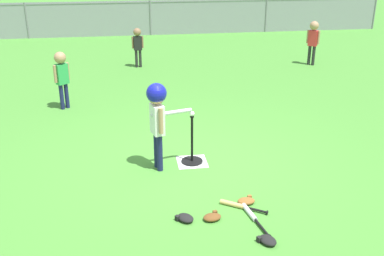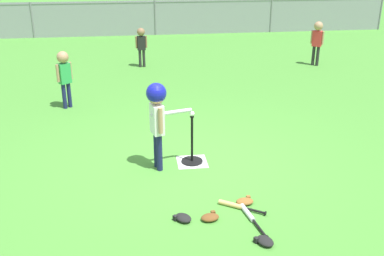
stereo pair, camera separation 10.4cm
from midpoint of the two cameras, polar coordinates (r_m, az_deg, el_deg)
The scene contains 15 objects.
ground_plane at distance 6.89m, azimuth -0.55°, elevation -4.62°, with size 60.00×60.00×0.00m, color #478C33.
home_plate at distance 6.99m, azimuth -0.43°, elevation -4.14°, with size 0.44×0.44×0.01m, color white.
batting_tee at distance 6.94m, azimuth -0.43°, elevation -3.27°, with size 0.32×0.32×0.73m.
baseball_on_tee at distance 6.68m, azimuth -0.45°, elevation 1.76°, with size 0.07×0.07×0.07m, color white.
batter_child at distance 6.46m, azimuth -4.72°, elevation 2.33°, with size 0.64×0.36×1.29m.
fielder_near_left at distance 9.27m, azimuth -15.96°, elevation 6.53°, with size 0.27×0.24×1.12m.
fielder_near_right at distance 12.02m, azimuth -6.91°, elevation 10.36°, with size 0.30×0.20×1.00m.
fielder_deep_left at distance 12.52m, azimuth 14.35°, elevation 10.71°, with size 0.28×0.24×1.13m.
spare_bat_silver at distance 5.73m, azimuth 6.81°, elevation -10.56°, with size 0.18×0.70×0.06m.
spare_bat_wood at distance 5.90m, azimuth 5.00°, elevation -9.37°, with size 0.54×0.38×0.06m.
glove_by_plate at distance 5.99m, azimuth 6.16°, elevation -8.84°, with size 0.23×0.18×0.07m.
glove_near_bats at distance 5.65m, azimuth 1.96°, elevation -10.82°, with size 0.25×0.21×0.07m.
glove_tossed_aside at distance 5.64m, azimuth -1.38°, elevation -10.93°, with size 0.26×0.27×0.07m.
glove_outfield_drop at distance 5.33m, azimuth 8.64°, elevation -13.40°, with size 0.24×0.27×0.07m.
outfield_fence at distance 16.10m, azimuth -5.31°, elevation 13.40°, with size 16.06×0.06×1.15m.
Camera 1 is at (-0.85, -6.07, 3.14)m, focal length 43.66 mm.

